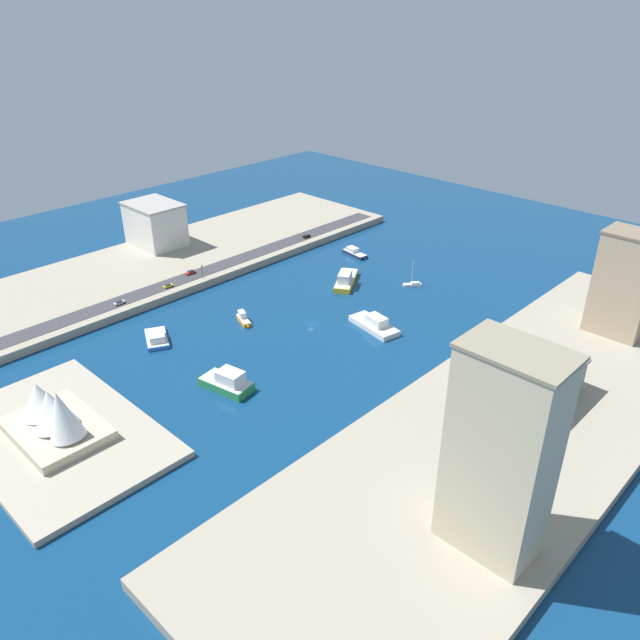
{
  "coord_description": "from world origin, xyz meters",
  "views": [
    {
      "loc": [
        -157.23,
        157.78,
        119.81
      ],
      "look_at": [
        -3.53,
        -1.82,
        2.34
      ],
      "focal_mm": 34.87,
      "sensor_mm": 36.0,
      "label": 1
    }
  ],
  "objects_px": {
    "catamaran_blue": "(157,338)",
    "ferry_yellow_fast": "(346,279)",
    "ferry_white_commuter": "(374,324)",
    "patrol_launch_navy": "(354,253)",
    "apartment_midrise_tan": "(625,284)",
    "taxi_yellow_cab": "(168,286)",
    "sedan_silver": "(119,302)",
    "carpark_squat_concrete": "(524,374)",
    "office_block_beige": "(501,453)",
    "opera_landmark": "(52,414)",
    "hotel_broad_white": "(155,224)",
    "traffic_light_waterfront": "(202,270)",
    "pickup_red": "(191,272)",
    "ferry_green_doubledeck": "(227,382)",
    "water_taxi_orange": "(243,319)",
    "suv_black": "(306,236)",
    "sailboat_small_white": "(413,284)"
  },
  "relations": [
    {
      "from": "water_taxi_orange",
      "to": "sedan_silver",
      "type": "distance_m",
      "value": 53.93
    },
    {
      "from": "office_block_beige",
      "to": "traffic_light_waterfront",
      "type": "xyz_separation_m",
      "value": [
        173.96,
        -45.83,
        -22.3
      ]
    },
    {
      "from": "taxi_yellow_cab",
      "to": "traffic_light_waterfront",
      "type": "xyz_separation_m",
      "value": [
        -3.09,
        -16.66,
        3.47
      ]
    },
    {
      "from": "ferry_yellow_fast",
      "to": "taxi_yellow_cab",
      "type": "xyz_separation_m",
      "value": [
        49.55,
        63.04,
        1.88
      ]
    },
    {
      "from": "apartment_midrise_tan",
      "to": "hotel_broad_white",
      "type": "bearing_deg",
      "value": 18.61
    },
    {
      "from": "patrol_launch_navy",
      "to": "catamaran_blue",
      "type": "xyz_separation_m",
      "value": [
        -3.4,
        119.93,
        0.23
      ]
    },
    {
      "from": "patrol_launch_navy",
      "to": "sedan_silver",
      "type": "height_order",
      "value": "sedan_silver"
    },
    {
      "from": "patrol_launch_navy",
      "to": "sailboat_small_white",
      "type": "bearing_deg",
      "value": 167.5
    },
    {
      "from": "ferry_white_commuter",
      "to": "carpark_squat_concrete",
      "type": "bearing_deg",
      "value": 177.03
    },
    {
      "from": "ferry_yellow_fast",
      "to": "traffic_light_waterfront",
      "type": "distance_m",
      "value": 65.87
    },
    {
      "from": "catamaran_blue",
      "to": "ferry_yellow_fast",
      "type": "bearing_deg",
      "value": -100.82
    },
    {
      "from": "office_block_beige",
      "to": "hotel_broad_white",
      "type": "distance_m",
      "value": 233.76
    },
    {
      "from": "sailboat_small_white",
      "to": "carpark_squat_concrete",
      "type": "xyz_separation_m",
      "value": [
        -78.93,
        47.12,
        8.26
      ]
    },
    {
      "from": "patrol_launch_navy",
      "to": "hotel_broad_white",
      "type": "relative_size",
      "value": 0.56
    },
    {
      "from": "carpark_squat_concrete",
      "to": "office_block_beige",
      "type": "bearing_deg",
      "value": 111.08
    },
    {
      "from": "sedan_silver",
      "to": "carpark_squat_concrete",
      "type": "bearing_deg",
      "value": -158.66
    },
    {
      "from": "catamaran_blue",
      "to": "ferry_yellow_fast",
      "type": "relative_size",
      "value": 0.75
    },
    {
      "from": "water_taxi_orange",
      "to": "ferry_yellow_fast",
      "type": "distance_m",
      "value": 57.09
    },
    {
      "from": "patrol_launch_navy",
      "to": "traffic_light_waterfront",
      "type": "xyz_separation_m",
      "value": [
        25.8,
        76.03,
        6.37
      ]
    },
    {
      "from": "opera_landmark",
      "to": "suv_black",
      "type": "bearing_deg",
      "value": -69.9
    },
    {
      "from": "sedan_silver",
      "to": "suv_black",
      "type": "relative_size",
      "value": 1.11
    },
    {
      "from": "hotel_broad_white",
      "to": "taxi_yellow_cab",
      "type": "distance_m",
      "value": 57.06
    },
    {
      "from": "ferry_white_commuter",
      "to": "pickup_red",
      "type": "distance_m",
      "value": 94.27
    },
    {
      "from": "office_block_beige",
      "to": "opera_landmark",
      "type": "bearing_deg",
      "value": 24.05
    },
    {
      "from": "sedan_silver",
      "to": "taxi_yellow_cab",
      "type": "xyz_separation_m",
      "value": [
        -0.47,
        -23.82,
        -0.01
      ]
    },
    {
      "from": "sailboat_small_white",
      "to": "ferry_white_commuter",
      "type": "xyz_separation_m",
      "value": [
        -13.22,
        43.71,
        1.04
      ]
    },
    {
      "from": "pickup_red",
      "to": "taxi_yellow_cab",
      "type": "relative_size",
      "value": 1.13
    },
    {
      "from": "ferry_white_commuter",
      "to": "ferry_green_doubledeck",
      "type": "bearing_deg",
      "value": 82.62
    },
    {
      "from": "ferry_white_commuter",
      "to": "patrol_launch_navy",
      "type": "bearing_deg",
      "value": -42.99
    },
    {
      "from": "office_block_beige",
      "to": "hotel_broad_white",
      "type": "xyz_separation_m",
      "value": [
        226.44,
        -55.91,
        -15.67
      ]
    },
    {
      "from": "ferry_green_doubledeck",
      "to": "office_block_beige",
      "type": "distance_m",
      "value": 103.22
    },
    {
      "from": "ferry_green_doubledeck",
      "to": "taxi_yellow_cab",
      "type": "height_order",
      "value": "ferry_green_doubledeck"
    },
    {
      "from": "ferry_yellow_fast",
      "to": "carpark_squat_concrete",
      "type": "xyz_separation_m",
      "value": [
        -102.48,
        27.27,
        6.75
      ]
    },
    {
      "from": "ferry_white_commuter",
      "to": "carpark_squat_concrete",
      "type": "distance_m",
      "value": 66.2
    },
    {
      "from": "suv_black",
      "to": "ferry_green_doubledeck",
      "type": "bearing_deg",
      "value": 123.9
    },
    {
      "from": "ferry_white_commuter",
      "to": "ferry_yellow_fast",
      "type": "height_order",
      "value": "ferry_yellow_fast"
    },
    {
      "from": "traffic_light_waterfront",
      "to": "pickup_red",
      "type": "bearing_deg",
      "value": 7.35
    },
    {
      "from": "ferry_yellow_fast",
      "to": "taxi_yellow_cab",
      "type": "bearing_deg",
      "value": 51.83
    },
    {
      "from": "hotel_broad_white",
      "to": "suv_black",
      "type": "xyz_separation_m",
      "value": [
        -49.02,
        -60.51,
        -10.03
      ]
    },
    {
      "from": "opera_landmark",
      "to": "catamaran_blue",
      "type": "bearing_deg",
      "value": -61.72
    },
    {
      "from": "carpark_squat_concrete",
      "to": "apartment_midrise_tan",
      "type": "height_order",
      "value": "apartment_midrise_tan"
    },
    {
      "from": "sailboat_small_white",
      "to": "taxi_yellow_cab",
      "type": "height_order",
      "value": "sailboat_small_white"
    },
    {
      "from": "ferry_green_doubledeck",
      "to": "hotel_broad_white",
      "type": "distance_m",
      "value": 138.96
    },
    {
      "from": "hotel_broad_white",
      "to": "traffic_light_waterfront",
      "type": "height_order",
      "value": "hotel_broad_white"
    },
    {
      "from": "carpark_squat_concrete",
      "to": "apartment_midrise_tan",
      "type": "xyz_separation_m",
      "value": [
        -6.22,
        -60.89,
        14.4
      ]
    },
    {
      "from": "ferry_green_doubledeck",
      "to": "patrol_launch_navy",
      "type": "bearing_deg",
      "value": -68.16
    },
    {
      "from": "catamaran_blue",
      "to": "apartment_midrise_tan",
      "type": "xyz_separation_m",
      "value": [
        -125.96,
        -123.9,
        21.95
      ]
    },
    {
      "from": "water_taxi_orange",
      "to": "apartment_midrise_tan",
      "type": "height_order",
      "value": "apartment_midrise_tan"
    },
    {
      "from": "ferry_green_doubledeck",
      "to": "traffic_light_waterfront",
      "type": "height_order",
      "value": "traffic_light_waterfront"
    },
    {
      "from": "apartment_midrise_tan",
      "to": "taxi_yellow_cab",
      "type": "relative_size",
      "value": 9.21
    }
  ]
}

